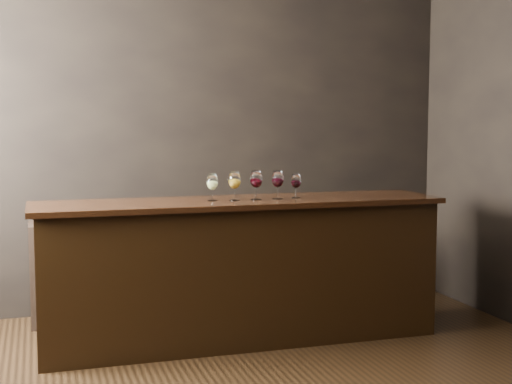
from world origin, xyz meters
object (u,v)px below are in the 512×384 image
object	(u,v)px
glass_red_c	(296,181)
back_bar_shelf	(171,266)
glass_red_a	(256,180)
glass_red_b	(278,180)
bar_counter	(241,273)
glass_amber	(234,181)
glass_white	(212,182)

from	to	relation	value
glass_red_c	back_bar_shelf	bearing A→B (deg)	132.09
glass_red_c	glass_red_a	bearing A→B (deg)	-173.19
glass_red_b	glass_red_c	distance (m)	0.15
bar_counter	glass_red_c	world-z (taller)	glass_red_c
glass_amber	glass_red_b	size ratio (longest dim) A/B	1.00
glass_amber	back_bar_shelf	bearing A→B (deg)	108.73
glass_red_a	bar_counter	bearing A→B (deg)	160.52
back_bar_shelf	glass_red_b	size ratio (longest dim) A/B	10.65
glass_amber	glass_red_a	bearing A→B (deg)	-3.04
back_bar_shelf	glass_red_b	bearing A→B (deg)	-55.07
back_bar_shelf	glass_red_b	xyz separation A→B (m)	(0.61, -0.87, 0.75)
back_bar_shelf	glass_red_a	distance (m)	1.23
back_bar_shelf	glass_white	bearing A→B (deg)	-80.24
glass_red_b	back_bar_shelf	bearing A→B (deg)	124.93
bar_counter	glass_red_a	distance (m)	0.66
glass_red_b	glass_red_c	size ratio (longest dim) A/B	1.17
glass_amber	glass_red_c	bearing A→B (deg)	3.53
glass_white	glass_red_a	bearing A→B (deg)	-6.87
back_bar_shelf	glass_amber	size ratio (longest dim) A/B	10.68
glass_red_a	back_bar_shelf	bearing A→B (deg)	117.15
glass_red_c	glass_red_b	bearing A→B (deg)	-167.99
back_bar_shelf	glass_white	xyz separation A→B (m)	(0.14, -0.84, 0.74)
bar_counter	glass_white	xyz separation A→B (m)	(-0.20, -0.00, 0.64)
back_bar_shelf	glass_red_c	size ratio (longest dim) A/B	12.46
bar_counter	glass_white	world-z (taller)	glass_white
glass_red_a	glass_red_c	xyz separation A→B (m)	(0.31, 0.04, -0.02)
bar_counter	glass_red_c	size ratio (longest dim) A/B	15.91
glass_white	glass_red_b	xyz separation A→B (m)	(0.46, -0.03, 0.01)
bar_counter	glass_red_c	bearing A→B (deg)	0.16
glass_amber	glass_red_a	xyz separation A→B (m)	(0.15, -0.01, 0.00)
back_bar_shelf	glass_amber	bearing A→B (deg)	-71.27
back_bar_shelf	glass_red_a	xyz separation A→B (m)	(0.45, -0.87, 0.75)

